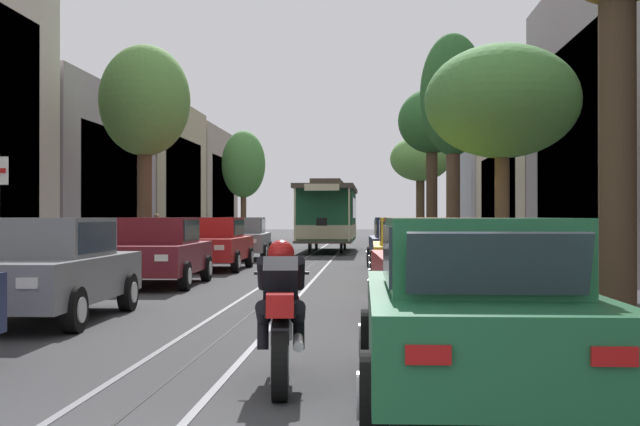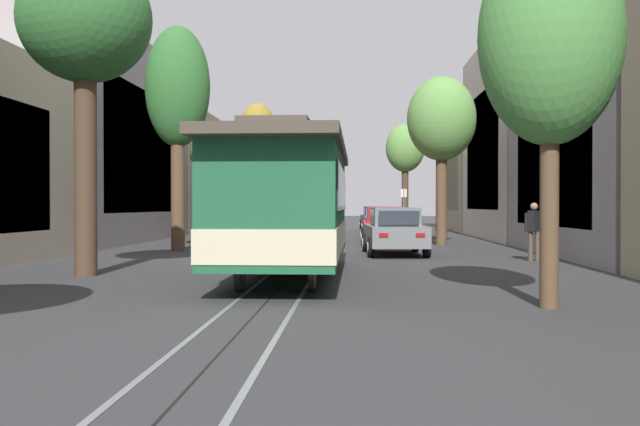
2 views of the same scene
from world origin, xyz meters
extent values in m
plane|color=#38383A|center=(0.00, 23.33, 0.00)|extent=(160.00, 160.00, 0.00)
cube|color=gray|center=(-0.53, 27.16, 0.01)|extent=(0.08, 66.32, 0.01)
cube|color=gray|center=(0.53, 27.16, 0.01)|extent=(0.08, 66.32, 0.01)
cube|color=black|center=(0.00, 27.16, 0.00)|extent=(0.03, 66.32, 0.01)
cube|color=tan|center=(-10.71, 3.83, 4.38)|extent=(5.87, 11.36, 8.77)
cube|color=#2D3842|center=(-7.79, 3.83, 3.95)|extent=(0.04, 8.16, 5.26)
cube|color=beige|center=(-9.80, 15.49, 4.84)|extent=(4.06, 11.36, 9.68)
cube|color=#2D3842|center=(-7.79, 15.49, 4.35)|extent=(0.04, 8.16, 5.81)
cube|color=gray|center=(-10.50, 27.16, 3.29)|extent=(5.46, 11.36, 6.58)
cube|color=#2D3842|center=(-7.79, 27.16, 2.96)|extent=(0.04, 8.16, 3.95)
cube|color=gray|center=(9.93, 5.29, 3.77)|extent=(4.31, 14.28, 7.55)
cube|color=#2D3842|center=(7.79, 5.29, 3.40)|extent=(0.04, 10.21, 4.53)
cube|color=gray|center=(10.05, 19.87, 4.49)|extent=(4.55, 14.28, 8.99)
cube|color=#2D3842|center=(7.79, 19.87, 4.04)|extent=(0.04, 10.21, 5.39)
cube|color=#19234C|center=(-2.87, 2.49, 0.65)|extent=(1.97, 4.37, 0.66)
cube|color=#19234C|center=(-2.88, 2.64, 1.28)|extent=(1.56, 2.12, 0.60)
cube|color=#2D3842|center=(-2.85, 1.80, 1.26)|extent=(1.34, 0.27, 0.47)
cube|color=#2D3842|center=(-2.93, 3.82, 1.26)|extent=(1.30, 0.25, 0.45)
cube|color=#2D3842|center=(-2.13, 2.66, 1.28)|extent=(0.10, 1.81, 0.47)
cube|color=#2D3842|center=(-3.63, 2.61, 1.28)|extent=(0.10, 1.81, 0.47)
cube|color=white|center=(-2.23, 0.35, 0.75)|extent=(0.28, 0.05, 0.14)
cube|color=#B21414|center=(-2.40, 4.67, 0.75)|extent=(0.28, 0.05, 0.12)
cube|color=white|center=(-3.35, 0.31, 0.75)|extent=(0.28, 0.05, 0.14)
cube|color=#B21414|center=(-3.52, 4.62, 0.75)|extent=(0.28, 0.05, 0.12)
cylinder|color=black|center=(-1.94, 1.19, 0.32)|extent=(0.23, 0.65, 0.64)
cylinder|color=silver|center=(-1.83, 1.19, 0.32)|extent=(0.03, 0.35, 0.35)
cylinder|color=black|center=(-3.70, 1.12, 0.32)|extent=(0.23, 0.65, 0.64)
cylinder|color=silver|center=(-3.81, 1.11, 0.32)|extent=(0.03, 0.35, 0.35)
cylinder|color=black|center=(-2.05, 3.85, 0.32)|extent=(0.23, 0.65, 0.64)
cylinder|color=silver|center=(-1.94, 3.86, 0.32)|extent=(0.03, 0.35, 0.35)
cylinder|color=black|center=(-3.81, 3.78, 0.32)|extent=(0.23, 0.65, 0.64)
cylinder|color=silver|center=(-3.92, 3.78, 0.32)|extent=(0.03, 0.35, 0.35)
cube|color=slate|center=(-2.99, 8.14, 0.65)|extent=(1.87, 4.33, 0.66)
cube|color=slate|center=(-2.99, 8.29, 1.28)|extent=(1.51, 2.09, 0.60)
cube|color=#2D3842|center=(-2.97, 7.45, 1.26)|extent=(1.34, 0.24, 0.47)
cube|color=#2D3842|center=(-3.01, 9.47, 1.26)|extent=(1.30, 0.22, 0.45)
cube|color=#2D3842|center=(-2.24, 8.30, 1.28)|extent=(0.06, 1.81, 0.47)
cube|color=#2D3842|center=(-3.74, 8.28, 1.28)|extent=(0.06, 1.81, 0.47)
cube|color=white|center=(-2.39, 5.99, 0.75)|extent=(0.28, 0.04, 0.14)
cube|color=#B21414|center=(-2.47, 10.31, 0.75)|extent=(0.28, 0.04, 0.12)
cube|color=white|center=(-3.51, 5.97, 0.75)|extent=(0.28, 0.04, 0.14)
cube|color=#B21414|center=(-3.58, 10.29, 0.75)|extent=(0.28, 0.04, 0.12)
cylinder|color=black|center=(-2.08, 6.82, 0.32)|extent=(0.21, 0.64, 0.64)
cylinder|color=silver|center=(-1.97, 6.82, 0.32)|extent=(0.03, 0.35, 0.35)
cylinder|color=black|center=(-3.84, 6.79, 0.32)|extent=(0.21, 0.64, 0.64)
cylinder|color=silver|center=(-3.95, 6.79, 0.32)|extent=(0.03, 0.35, 0.35)
cylinder|color=black|center=(-2.13, 9.49, 0.32)|extent=(0.21, 0.64, 0.64)
cylinder|color=silver|center=(-2.02, 9.49, 0.32)|extent=(0.03, 0.35, 0.35)
cylinder|color=black|center=(-3.89, 9.46, 0.32)|extent=(0.21, 0.64, 0.64)
cylinder|color=silver|center=(-4.00, 9.46, 0.32)|extent=(0.03, 0.35, 0.35)
cube|color=maroon|center=(-2.94, 14.67, 0.65)|extent=(1.91, 4.34, 0.66)
cube|color=maroon|center=(-2.95, 14.82, 1.28)|extent=(1.53, 2.10, 0.60)
cube|color=#2D3842|center=(-2.93, 13.98, 1.26)|extent=(1.34, 0.25, 0.47)
cube|color=#2D3842|center=(-2.98, 16.00, 1.26)|extent=(1.30, 0.23, 0.45)
cube|color=#2D3842|center=(-2.20, 14.84, 1.28)|extent=(0.08, 1.81, 0.47)
cube|color=#2D3842|center=(-3.69, 14.80, 1.28)|extent=(0.08, 1.81, 0.47)
cube|color=white|center=(-2.33, 12.52, 0.75)|extent=(0.28, 0.05, 0.14)
cube|color=#B21414|center=(-2.44, 16.84, 0.75)|extent=(0.28, 0.05, 0.12)
cube|color=white|center=(-3.45, 12.50, 0.75)|extent=(0.28, 0.05, 0.14)
cube|color=#B21414|center=(-3.55, 16.82, 0.75)|extent=(0.28, 0.05, 0.12)
cylinder|color=black|center=(-2.03, 13.36, 0.32)|extent=(0.22, 0.64, 0.64)
cylinder|color=silver|center=(-1.92, 13.36, 0.32)|extent=(0.03, 0.35, 0.35)
cylinder|color=black|center=(-3.79, 13.32, 0.32)|extent=(0.22, 0.64, 0.64)
cylinder|color=silver|center=(-3.90, 13.31, 0.32)|extent=(0.03, 0.35, 0.35)
cylinder|color=black|center=(-2.10, 16.02, 0.32)|extent=(0.22, 0.64, 0.64)
cylinder|color=silver|center=(-1.99, 16.03, 0.32)|extent=(0.03, 0.35, 0.35)
cylinder|color=black|center=(-3.86, 15.98, 0.32)|extent=(0.22, 0.64, 0.64)
cylinder|color=silver|center=(-3.97, 15.98, 0.32)|extent=(0.03, 0.35, 0.35)
cube|color=red|center=(-2.76, 20.49, 0.65)|extent=(1.81, 4.30, 0.66)
cube|color=red|center=(-2.76, 20.64, 1.28)|extent=(1.48, 2.07, 0.60)
cube|color=#2D3842|center=(-2.76, 19.80, 1.26)|extent=(1.33, 0.22, 0.47)
cube|color=#2D3842|center=(-2.76, 21.82, 1.26)|extent=(1.30, 0.20, 0.45)
cube|color=#2D3842|center=(-2.01, 20.64, 1.28)|extent=(0.03, 1.81, 0.47)
cube|color=#2D3842|center=(-3.50, 20.64, 1.28)|extent=(0.03, 1.81, 0.47)
cube|color=white|center=(-2.20, 18.33, 0.75)|extent=(0.28, 0.04, 0.14)
cube|color=#B21414|center=(-2.20, 22.65, 0.75)|extent=(0.28, 0.04, 0.12)
cube|color=white|center=(-3.31, 18.33, 0.75)|extent=(0.28, 0.04, 0.14)
cube|color=#B21414|center=(-3.32, 22.65, 0.75)|extent=(0.28, 0.04, 0.12)
cylinder|color=black|center=(-1.87, 19.15, 0.32)|extent=(0.20, 0.64, 0.64)
cylinder|color=silver|center=(-1.76, 19.15, 0.32)|extent=(0.02, 0.35, 0.35)
cylinder|color=black|center=(-3.63, 19.15, 0.32)|extent=(0.20, 0.64, 0.64)
cylinder|color=silver|center=(-3.74, 19.15, 0.32)|extent=(0.02, 0.35, 0.35)
cylinder|color=black|center=(-1.88, 21.82, 0.32)|extent=(0.20, 0.64, 0.64)
cylinder|color=silver|center=(-1.77, 21.82, 0.32)|extent=(0.02, 0.35, 0.35)
cylinder|color=black|center=(-3.64, 21.82, 0.32)|extent=(0.20, 0.64, 0.64)
cylinder|color=silver|center=(-3.75, 21.82, 0.32)|extent=(0.02, 0.35, 0.35)
cube|color=slate|center=(-2.83, 26.71, 0.65)|extent=(2.01, 4.38, 0.66)
cube|color=slate|center=(-2.83, 26.86, 1.28)|extent=(1.58, 2.13, 0.60)
cube|color=#2D3842|center=(-2.79, 26.02, 1.26)|extent=(1.34, 0.29, 0.47)
cube|color=#2D3842|center=(-2.89, 28.04, 1.26)|extent=(1.30, 0.26, 0.45)
cube|color=#2D3842|center=(-2.09, 26.89, 1.28)|extent=(0.12, 1.81, 0.47)
cube|color=#2D3842|center=(-3.58, 26.82, 1.28)|extent=(0.12, 1.81, 0.47)
cube|color=white|center=(-2.16, 24.58, 0.75)|extent=(0.28, 0.05, 0.14)
cube|color=#B21414|center=(-2.38, 28.89, 0.75)|extent=(0.28, 0.05, 0.12)
cube|color=white|center=(-3.28, 24.52, 0.75)|extent=(0.28, 0.05, 0.14)
cube|color=#B21414|center=(-3.49, 28.84, 0.75)|extent=(0.28, 0.05, 0.12)
cylinder|color=black|center=(-1.88, 25.42, 0.32)|extent=(0.23, 0.65, 0.64)
cylinder|color=silver|center=(-1.77, 25.42, 0.32)|extent=(0.04, 0.35, 0.35)
cylinder|color=black|center=(-3.64, 25.33, 0.32)|extent=(0.23, 0.65, 0.64)
cylinder|color=silver|center=(-3.75, 25.33, 0.32)|extent=(0.04, 0.35, 0.35)
cylinder|color=black|center=(-2.01, 28.08, 0.32)|extent=(0.23, 0.65, 0.64)
cylinder|color=silver|center=(-1.90, 28.09, 0.32)|extent=(0.04, 0.35, 0.35)
cylinder|color=black|center=(-3.77, 27.99, 0.32)|extent=(0.23, 0.65, 0.64)
cylinder|color=silver|center=(-3.88, 27.99, 0.32)|extent=(0.04, 0.35, 0.35)
cube|color=#1E6038|center=(2.85, 2.96, 0.65)|extent=(1.83, 4.31, 0.66)
cube|color=#1E6038|center=(2.85, 2.81, 1.28)|extent=(1.49, 2.08, 0.60)
cube|color=#2D3842|center=(2.84, 3.65, 1.26)|extent=(1.33, 0.23, 0.47)
cube|color=#2D3842|center=(2.86, 1.63, 1.26)|extent=(1.30, 0.21, 0.45)
cube|color=#2D3842|center=(2.10, 2.80, 1.28)|extent=(0.04, 1.81, 0.47)
cube|color=#2D3842|center=(3.60, 2.82, 1.28)|extent=(0.04, 1.81, 0.47)
cube|color=white|center=(2.27, 5.12, 0.75)|extent=(0.28, 0.04, 0.14)
cube|color=#B21414|center=(2.31, 0.80, 0.75)|extent=(0.28, 0.04, 0.12)
cube|color=white|center=(3.39, 5.12, 0.75)|extent=(0.28, 0.04, 0.14)
cube|color=#B21414|center=(3.42, 0.80, 0.75)|extent=(0.28, 0.04, 0.12)
cylinder|color=black|center=(1.96, 4.29, 0.32)|extent=(0.20, 0.64, 0.64)
cylinder|color=silver|center=(1.85, 4.29, 0.32)|extent=(0.02, 0.35, 0.35)
cylinder|color=black|center=(3.72, 4.30, 0.32)|extent=(0.20, 0.64, 0.64)
cylinder|color=silver|center=(3.83, 4.30, 0.32)|extent=(0.02, 0.35, 0.35)
cylinder|color=black|center=(1.98, 1.62, 0.32)|extent=(0.20, 0.64, 0.64)
cylinder|color=silver|center=(1.87, 1.62, 0.32)|extent=(0.02, 0.35, 0.35)
cylinder|color=black|center=(3.74, 1.63, 0.32)|extent=(0.20, 0.64, 0.64)
cylinder|color=silver|center=(3.85, 1.63, 0.32)|extent=(0.02, 0.35, 0.35)
cube|color=red|center=(2.97, 9.05, 0.65)|extent=(1.99, 4.38, 0.66)
cube|color=red|center=(2.98, 8.90, 1.28)|extent=(1.57, 2.13, 0.60)
cube|color=#2D3842|center=(2.94, 9.74, 1.26)|extent=(1.34, 0.28, 0.47)
cube|color=#2D3842|center=(3.03, 7.72, 1.26)|extent=(1.30, 0.26, 0.45)
cube|color=#2D3842|center=(2.23, 8.87, 1.28)|extent=(0.11, 1.81, 0.47)
cube|color=#2D3842|center=(3.72, 8.94, 1.28)|extent=(0.11, 1.81, 0.47)
cube|color=white|center=(2.32, 11.19, 0.75)|extent=(0.28, 0.05, 0.14)
cube|color=#B21414|center=(2.51, 6.87, 0.75)|extent=(0.28, 0.05, 0.12)
cube|color=white|center=(3.43, 11.24, 0.75)|extent=(0.28, 0.05, 0.14)
cube|color=#B21414|center=(3.62, 6.92, 0.75)|extent=(0.28, 0.05, 0.12)
cylinder|color=black|center=(2.03, 10.35, 0.32)|extent=(0.23, 0.65, 0.64)
cylinder|color=silver|center=(1.92, 10.34, 0.32)|extent=(0.04, 0.35, 0.35)
cylinder|color=black|center=(3.79, 10.43, 0.32)|extent=(0.23, 0.65, 0.64)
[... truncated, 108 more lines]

